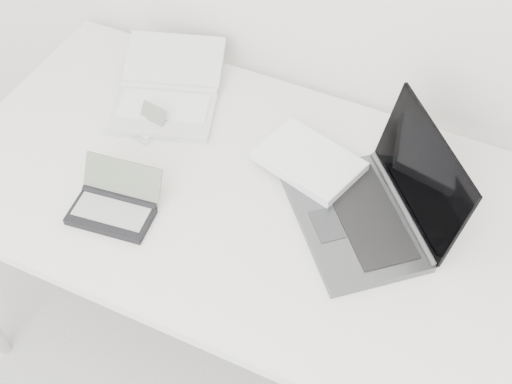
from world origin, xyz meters
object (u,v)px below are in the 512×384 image
at_px(netbook_open_white, 166,97).
at_px(palmtop_charcoal, 114,206).
at_px(laptop_large, 354,193).
at_px(desk, 274,214).

xyz_separation_m(netbook_open_white, palmtop_charcoal, (0.08, -0.37, -0.00)).
bearing_deg(laptop_large, desk, -109.08).
xyz_separation_m(laptop_large, netbook_open_white, (-0.57, 0.12, -0.02)).
xyz_separation_m(desk, laptop_large, (0.17, 0.07, 0.08)).
bearing_deg(desk, laptop_large, 22.66).
height_order(desk, netbook_open_white, netbook_open_white).
bearing_deg(palmtop_charcoal, desk, 22.83).
relative_size(desk, palmtop_charcoal, 7.72).
height_order(laptop_large, netbook_open_white, laptop_large).
relative_size(desk, netbook_open_white, 3.94).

